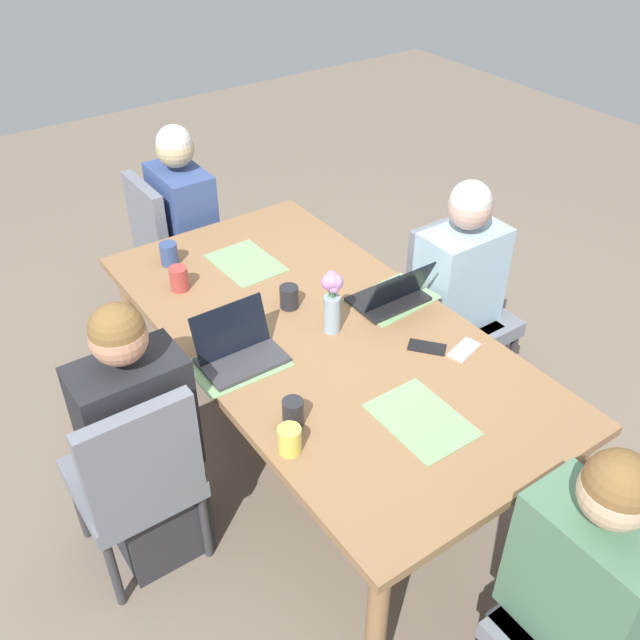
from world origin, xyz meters
name	(u,v)px	position (x,y,z in m)	size (l,w,h in m)	color
ground_plane	(320,453)	(0.00, 0.00, 0.00)	(10.00, 10.00, 0.00)	#756656
dining_table	(320,342)	(0.00, 0.00, 0.67)	(2.15, 1.10, 0.74)	olive
chair_far_left_near	(454,302)	(-0.07, 0.87, 0.50)	(0.44, 0.44, 0.90)	slate
person_far_left_near	(456,308)	(0.00, 0.81, 0.53)	(0.36, 0.40, 1.19)	#2D2D33
chair_head_right_left_mid	(602,618)	(1.43, 0.05, 0.50)	(0.44, 0.44, 0.90)	slate
person_head_right_left_mid	(572,611)	(1.37, -0.02, 0.53)	(0.40, 0.36, 1.19)	#2D2D33
chair_near_left_far	(137,475)	(0.08, -0.89, 0.50)	(0.44, 0.44, 0.90)	slate
person_near_left_far	(143,450)	(0.01, -0.83, 0.53)	(0.36, 0.40, 1.19)	#2D2D33
chair_head_left_right_near	(171,244)	(-1.41, -0.05, 0.50)	(0.44, 0.44, 0.90)	slate
person_head_left_right_near	(187,240)	(-1.35, 0.03, 0.53)	(0.40, 0.36, 1.19)	#2D2D33
flower_vase	(332,297)	(0.03, 0.04, 0.91)	(0.08, 0.09, 0.28)	#8EA8B7
placemat_far_left_near	(393,299)	(0.00, 0.39, 0.74)	(0.36, 0.26, 0.00)	#7FAD70
placemat_head_right_left_mid	(421,420)	(0.64, -0.01, 0.74)	(0.36, 0.26, 0.00)	#7FAD70
placemat_near_left_far	(239,364)	(0.00, -0.39, 0.74)	(0.36, 0.26, 0.00)	#7FAD70
placemat_head_left_right_near	(246,263)	(-0.64, 0.01, 0.74)	(0.36, 0.26, 0.00)	#7FAD70
laptop_near_left_far	(239,351)	(-0.02, -0.37, 0.79)	(0.22, 0.32, 0.21)	#38383D
laptop_far_left_near	(392,296)	(0.02, 0.36, 0.78)	(0.22, 0.32, 0.20)	black
coffee_mug_near_left	(179,279)	(-0.61, -0.34, 0.80)	(0.08, 0.08, 0.11)	#AD3D38
coffee_mug_near_right	(293,413)	(0.40, -0.39, 0.79)	(0.08, 0.08, 0.10)	#232328
coffee_mug_centre_left	(289,297)	(-0.21, -0.01, 0.79)	(0.08, 0.08, 0.10)	#232328
coffee_mug_centre_right	(169,254)	(-0.84, -0.29, 0.80)	(0.08, 0.08, 0.11)	#33477A
coffee_mug_far_left	(290,440)	(0.50, -0.47, 0.79)	(0.08, 0.08, 0.10)	#DBC64C
phone_black	(427,347)	(0.35, 0.28, 0.75)	(0.15, 0.07, 0.01)	black
phone_silver	(464,350)	(0.44, 0.39, 0.75)	(0.15, 0.07, 0.01)	silver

